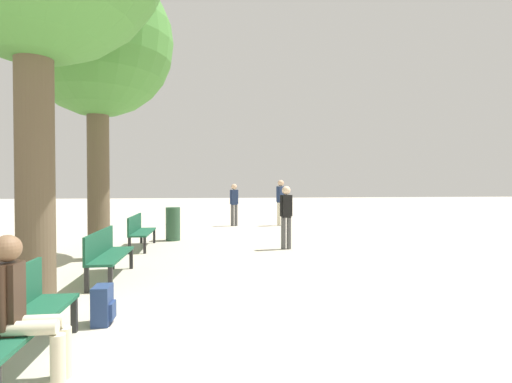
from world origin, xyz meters
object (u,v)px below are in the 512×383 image
object	(u,v)px
bench_row_2	(139,229)
backpack	(103,305)
tree_row_1	(97,44)
trash_bin	(173,224)
bench_row_1	(106,251)
pedestrian_far	(286,213)
pedestrian_mid	(281,199)
bench_row_0	(12,314)
person_seated	(22,305)
pedestrian_near	(234,202)

from	to	relation	value
bench_row_2	backpack	bearing A→B (deg)	-84.75
tree_row_1	trash_bin	world-z (taller)	tree_row_1
bench_row_1	pedestrian_far	world-z (taller)	pedestrian_far
backpack	pedestrian_mid	xyz separation A→B (m)	(3.99, 10.28, 0.78)
trash_bin	bench_row_0	bearing A→B (deg)	-95.32
pedestrian_far	pedestrian_mid	bearing A→B (deg)	80.95
tree_row_1	backpack	bearing A→B (deg)	-74.79
pedestrian_far	trash_bin	bearing A→B (deg)	147.65
person_seated	backpack	world-z (taller)	person_seated
pedestrian_near	trash_bin	world-z (taller)	pedestrian_near
pedestrian_near	pedestrian_far	distance (m)	5.55
pedestrian_mid	tree_row_1	bearing A→B (deg)	-129.67
person_seated	backpack	bearing A→B (deg)	78.05
bench_row_0	bench_row_2	bearing A→B (deg)	90.00
pedestrian_far	tree_row_1	bearing A→B (deg)	-169.73
bench_row_0	pedestrian_near	distance (m)	11.73
person_seated	tree_row_1	bearing A→B (deg)	98.68
backpack	pedestrian_far	bearing A→B (deg)	57.42
bench_row_1	tree_row_1	distance (m)	4.57
bench_row_0	bench_row_1	distance (m)	3.26
pedestrian_mid	bench_row_1	bearing A→B (deg)	-119.11
trash_bin	backpack	bearing A→B (deg)	-91.88
person_seated	pedestrian_far	size ratio (longest dim) A/B	0.78
backpack	pedestrian_near	world-z (taller)	pedestrian_near
bench_row_1	person_seated	world-z (taller)	person_seated
bench_row_2	pedestrian_far	world-z (taller)	pedestrian_far
pedestrian_mid	trash_bin	xyz separation A→B (m)	(-3.77, -3.55, -0.53)
pedestrian_near	pedestrian_far	world-z (taller)	pedestrian_near
backpack	pedestrian_near	size ratio (longest dim) A/B	0.28
bench_row_2	pedestrian_mid	xyz separation A→B (m)	(4.49, 4.80, 0.52)
bench_row_2	trash_bin	xyz separation A→B (m)	(0.72, 1.25, -0.01)
pedestrian_far	trash_bin	distance (m)	3.47
bench_row_0	backpack	size ratio (longest dim) A/B	3.87
bench_row_0	person_seated	distance (m)	0.41
bench_row_0	trash_bin	distance (m)	7.81
tree_row_1	pedestrian_mid	distance (m)	8.77
pedestrian_near	trash_bin	xyz separation A→B (m)	(-1.98, -3.63, -0.44)
bench_row_0	tree_row_1	world-z (taller)	tree_row_1
tree_row_1	pedestrian_far	xyz separation A→B (m)	(4.25, 0.77, -3.70)
pedestrian_mid	trash_bin	distance (m)	5.20
bench_row_2	bench_row_0	bearing A→B (deg)	-90.00
bench_row_0	bench_row_1	size ratio (longest dim) A/B	1.00
bench_row_0	backpack	world-z (taller)	bench_row_0
bench_row_1	pedestrian_far	distance (m)	4.53
backpack	pedestrian_mid	bearing A→B (deg)	68.81
pedestrian_near	trash_bin	size ratio (longest dim) A/B	1.70
person_seated	pedestrian_far	world-z (taller)	pedestrian_far
pedestrian_near	pedestrian_far	size ratio (longest dim) A/B	1.03
backpack	pedestrian_mid	size ratio (longest dim) A/B	0.25
bench_row_0	bench_row_1	bearing A→B (deg)	90.00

